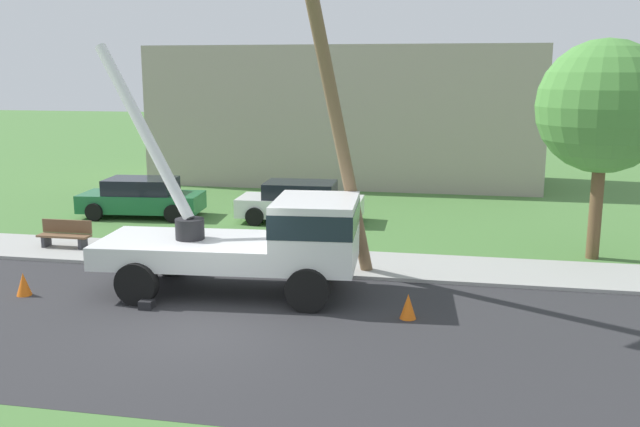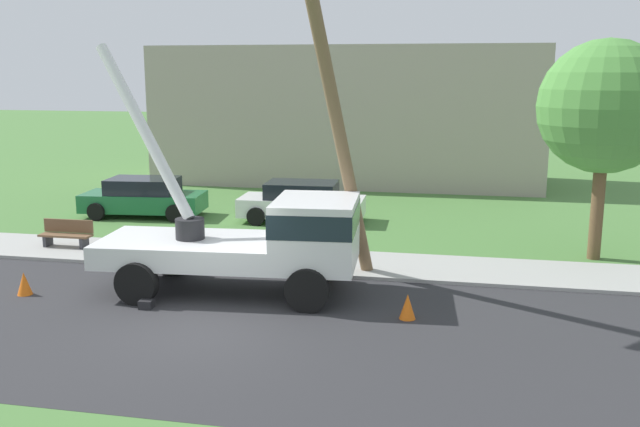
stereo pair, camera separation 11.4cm
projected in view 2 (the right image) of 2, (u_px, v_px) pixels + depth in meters
The scene contains 13 objects.
ground_plane at pixel (319, 215), 26.43m from camera, with size 120.00×120.00×0.00m, color #477538.
road_asphalt at pixel (206, 326), 14.91m from camera, with size 80.00×7.99×0.01m, color #2B2B2D.
sidewalk_strip at pixel (272, 260), 19.97m from camera, with size 80.00×2.57×0.10m, color #9E9E99.
utility_truck at pixel (262, 236), 16.89m from camera, with size 6.92×3.23×5.98m.
leaning_utility_pole at pixel (335, 110), 16.75m from camera, with size 1.77×3.45×8.58m.
traffic_cone_ahead at pixel (408, 307), 15.31m from camera, with size 0.36×0.36×0.56m, color orange.
traffic_cone_behind at pixel (24, 284), 16.96m from camera, with size 0.36×0.36×0.56m, color orange.
traffic_cone_curbside at pixel (322, 273), 17.87m from camera, with size 0.36×0.36×0.56m, color orange.
parked_sedan_green at pixel (144, 197), 25.99m from camera, with size 4.55×2.29×1.42m.
parked_sedan_white at pixel (302, 202), 25.09m from camera, with size 4.47×2.13×1.42m.
park_bench at pixel (67, 235), 21.20m from camera, with size 1.60×0.45×0.90m.
roadside_tree_near at pixel (605, 107), 19.41m from camera, with size 3.70×3.70×6.18m.
lowrise_building_backdrop at pixel (348, 115), 33.88m from camera, with size 18.00×6.00×6.40m, color #A5998C.
Camera 2 is at (5.19, -13.36, 5.33)m, focal length 39.63 mm.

